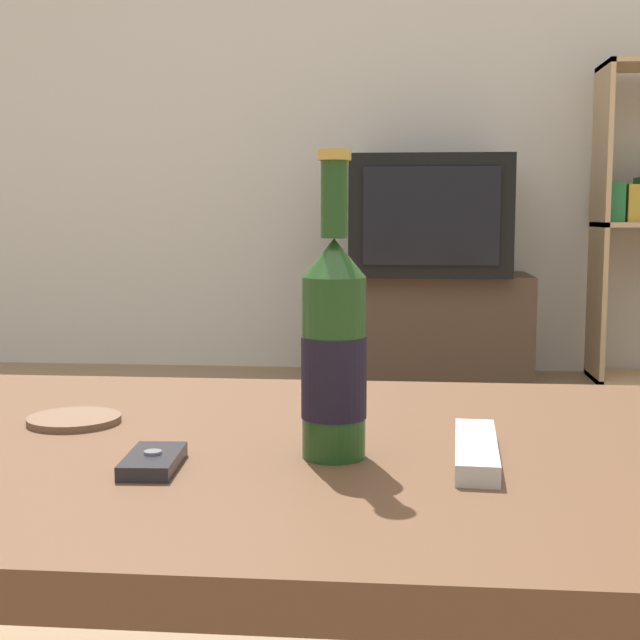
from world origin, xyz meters
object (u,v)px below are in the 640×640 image
Objects in this scene: beer_bottle at (334,349)px; remote_control at (476,450)px; tv_stand at (427,327)px; television at (429,216)px; cell_phone at (153,461)px.

remote_control is (0.14, -0.00, -0.10)m from beer_bottle.
tv_stand is 2.81m from remote_control.
tv_stand is 0.46m from television.
tv_stand is at bearing 92.85° from remote_control.
television is 2.08× the size of beer_bottle.
beer_bottle is 0.20m from cell_phone.
television is 6.47× the size of cell_phone.
cell_phone is at bearing -96.78° from tv_stand.
remote_control is (0.31, 0.06, 0.00)m from cell_phone.
television is 2.80m from remote_control.
beer_bottle is at bearing -176.60° from remote_control.
television is 2.80m from beer_bottle.
beer_bottle is 3.11× the size of cell_phone.
remote_control is at bearing 7.12° from cell_phone.
cell_phone is (-0.34, -2.85, -0.22)m from television.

